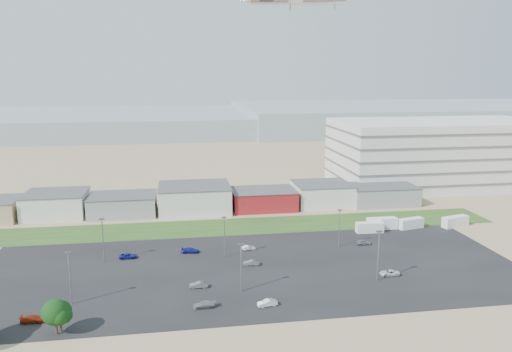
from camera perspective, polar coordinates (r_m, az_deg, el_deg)
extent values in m
plane|color=#90785B|center=(94.20, -1.51, -15.29)|extent=(700.00, 700.00, 0.00)
cube|color=black|center=(112.87, -0.32, -10.58)|extent=(120.00, 50.00, 0.01)
cube|color=#23481B|center=(142.28, -4.29, -5.86)|extent=(160.00, 16.00, 0.02)
cube|color=silver|center=(207.07, 20.23, 2.51)|extent=(80.00, 40.00, 25.00)
imported|color=silver|center=(113.04, 15.01, -10.64)|extent=(4.34, 2.11, 1.19)
imported|color=#A5A5AA|center=(96.04, -5.97, -14.39)|extent=(4.32, 1.93, 1.23)
imported|color=#595B5E|center=(104.18, -6.57, -12.25)|extent=(3.77, 1.45, 1.23)
imported|color=navy|center=(123.30, -7.51, -8.41)|extent=(4.54, 2.31, 1.26)
imported|color=#595B5E|center=(114.76, -0.54, -9.87)|extent=(3.79, 1.75, 1.20)
imported|color=#A5A5AA|center=(130.68, 12.19, -7.40)|extent=(3.86, 1.58, 1.31)
imported|color=navy|center=(122.52, -14.40, -8.84)|extent=(4.20, 1.96, 1.16)
imported|color=maroon|center=(98.60, -24.10, -14.68)|extent=(4.34, 1.83, 1.25)
imported|color=silver|center=(124.35, -0.85, -8.18)|extent=(3.41, 1.53, 1.09)
imported|color=silver|center=(96.15, 1.29, -14.29)|extent=(3.91, 1.81, 1.24)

